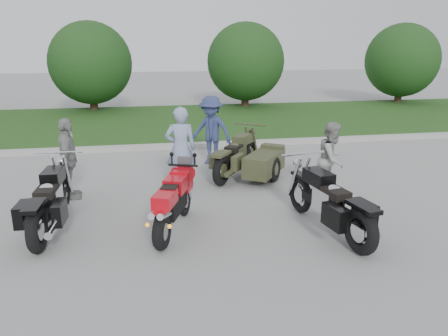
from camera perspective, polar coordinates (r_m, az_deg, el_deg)
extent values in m
plane|color=#979792|center=(7.67, -4.20, -8.11)|extent=(80.00, 80.00, 0.00)
cube|color=#AAA7A0|center=(13.33, -6.95, 2.82)|extent=(60.00, 0.30, 0.15)
cube|color=#305F20|center=(17.39, -7.78, 5.95)|extent=(60.00, 8.00, 0.14)
cylinder|color=#3F2B1C|center=(20.74, -16.67, 8.58)|extent=(0.36, 0.36, 1.20)
sphere|color=#173C15|center=(20.60, -17.04, 12.98)|extent=(3.60, 3.60, 3.60)
cylinder|color=#3F2B1C|center=(21.13, 2.77, 9.37)|extent=(0.36, 0.36, 1.20)
sphere|color=#173C15|center=(21.00, 2.83, 13.71)|extent=(3.60, 3.60, 3.60)
cylinder|color=#3F2B1C|center=(24.20, 21.83, 9.12)|extent=(0.36, 0.36, 1.20)
sphere|color=#173C15|center=(24.08, 22.24, 12.89)|extent=(3.60, 3.60, 3.60)
torus|color=black|center=(6.95, -8.12, -8.22)|extent=(0.38, 0.63, 0.60)
torus|color=black|center=(8.20, -5.15, -4.26)|extent=(0.31, 0.59, 0.58)
cube|color=black|center=(7.43, -6.67, -4.52)|extent=(0.55, 0.92, 0.34)
cube|color=red|center=(7.55, -6.27, -2.06)|extent=(0.49, 0.62, 0.25)
cube|color=red|center=(6.96, -7.73, -4.06)|extent=(0.46, 0.60, 0.21)
cube|color=black|center=(7.22, -7.03, -2.63)|extent=(0.35, 0.41, 0.10)
cube|color=red|center=(7.89, -5.55, -1.52)|extent=(0.44, 0.48, 0.39)
cylinder|color=silver|center=(6.80, -8.91, -6.03)|extent=(0.25, 0.46, 0.21)
cylinder|color=silver|center=(6.76, -7.80, -6.13)|extent=(0.25, 0.46, 0.21)
torus|color=black|center=(7.34, -23.24, -7.45)|extent=(0.22, 0.75, 0.74)
torus|color=black|center=(8.98, -20.28, -2.99)|extent=(0.16, 0.71, 0.70)
cube|color=black|center=(8.12, -21.68, -4.35)|extent=(0.30, 1.32, 0.15)
cube|color=silver|center=(8.09, -21.75, -3.77)|extent=(0.35, 0.51, 0.38)
cube|color=black|center=(8.30, -21.44, -1.01)|extent=(0.33, 0.62, 0.24)
cube|color=black|center=(7.88, -22.17, -2.83)|extent=(0.33, 0.56, 0.13)
cube|color=black|center=(7.20, -23.59, -4.57)|extent=(0.27, 0.61, 0.07)
cylinder|color=silver|center=(7.78, -20.80, -6.37)|extent=(0.16, 1.21, 0.11)
torus|color=black|center=(7.03, 17.45, -7.88)|extent=(0.32, 0.77, 0.75)
torus|color=black|center=(8.43, 9.94, -3.42)|extent=(0.26, 0.72, 0.71)
cube|color=black|center=(7.67, 13.39, -4.77)|extent=(0.48, 1.35, 0.15)
cube|color=silver|center=(7.64, 13.43, -4.15)|extent=(0.42, 0.55, 0.39)
cube|color=black|center=(7.80, 12.24, -1.23)|extent=(0.41, 0.65, 0.24)
cube|color=black|center=(7.45, 14.23, -3.12)|extent=(0.40, 0.60, 0.13)
cube|color=black|center=(6.88, 17.73, -4.85)|extent=(0.35, 0.64, 0.07)
cylinder|color=silver|center=(7.55, 16.20, -6.61)|extent=(0.33, 1.22, 0.11)
torus|color=black|center=(9.79, -0.33, -0.31)|extent=(0.56, 0.69, 0.72)
torus|color=black|center=(11.35, 3.41, 1.89)|extent=(0.49, 0.63, 0.68)
cube|color=black|center=(10.54, 1.68, 1.37)|extent=(0.92, 1.17, 0.15)
cube|color=#3C3F25|center=(10.52, 1.68, 1.81)|extent=(0.53, 0.57, 0.37)
cube|color=#3C3F25|center=(10.73, 2.36, 3.73)|extent=(0.58, 0.65, 0.23)
cube|color=black|center=(10.33, 1.35, 2.63)|extent=(0.55, 0.60, 0.13)
cube|color=#3C3F25|center=(9.69, -0.33, 1.84)|extent=(0.52, 0.61, 0.06)
cylinder|color=#3C3F25|center=(10.18, 1.84, -0.05)|extent=(0.75, 1.02, 0.11)
cube|color=#3C3F25|center=(10.19, 5.28, 0.65)|extent=(1.26, 1.46, 0.48)
torus|color=black|center=(10.15, 6.66, -0.21)|extent=(0.44, 0.56, 0.59)
imported|color=#8B9ABE|center=(9.47, -5.67, 2.51)|extent=(0.68, 0.46, 1.83)
imported|color=#989892|center=(9.37, 13.90, 1.13)|extent=(0.96, 0.96, 1.57)
imported|color=navy|center=(11.44, -1.68, 4.92)|extent=(1.34, 1.23, 1.80)
imported|color=gray|center=(9.44, -19.68, 1.10)|extent=(0.50, 1.02, 1.68)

